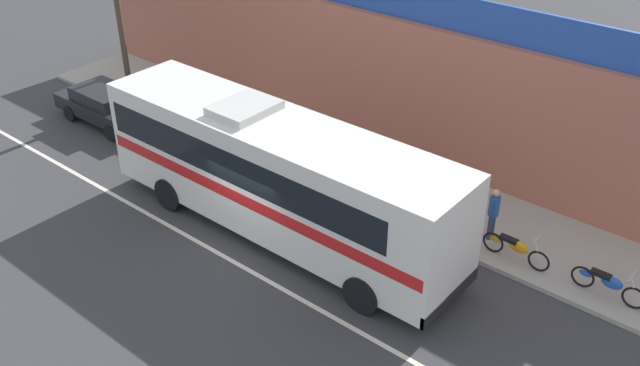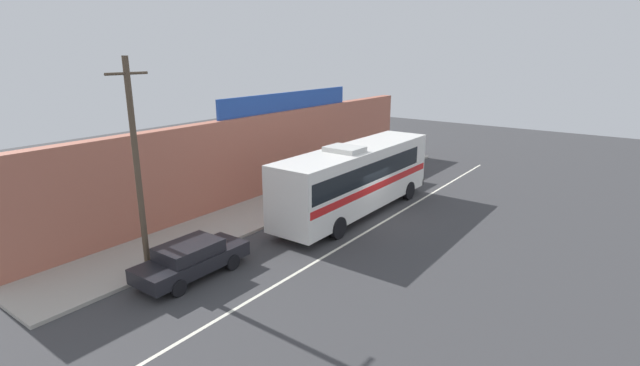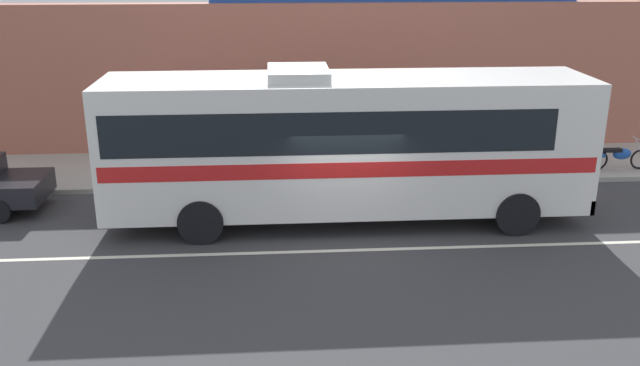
{
  "view_description": "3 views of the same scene",
  "coord_description": "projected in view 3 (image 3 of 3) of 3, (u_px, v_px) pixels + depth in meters",
  "views": [
    {
      "loc": [
        11.77,
        -11.17,
        11.99
      ],
      "look_at": [
        0.75,
        2.18,
        1.39
      ],
      "focal_mm": 39.46,
      "sensor_mm": 36.0,
      "label": 1
    },
    {
      "loc": [
        -19.82,
        -11.2,
        8.27
      ],
      "look_at": [
        -1.46,
        2.24,
        1.83
      ],
      "focal_mm": 26.06,
      "sensor_mm": 36.0,
      "label": 2
    },
    {
      "loc": [
        -1.61,
        -14.68,
        6.35
      ],
      "look_at": [
        -0.53,
        0.85,
        1.05
      ],
      "focal_mm": 38.42,
      "sensor_mm": 36.0,
      "label": 3
    }
  ],
  "objects": [
    {
      "name": "motorcycle_orange",
      "position": [
        538.0,
        159.0,
        20.02
      ],
      "size": [
        1.96,
        0.56,
        0.94
      ],
      "color": "black",
      "rests_on": "sidewalk_slab"
    },
    {
      "name": "pedestrian_far_left",
      "position": [
        500.0,
        138.0,
        20.31
      ],
      "size": [
        0.3,
        0.48,
        1.61
      ],
      "color": "navy",
      "rests_on": "sidewalk_slab"
    },
    {
      "name": "ground_plane",
      "position": [
        345.0,
        236.0,
        16.02
      ],
      "size": [
        70.0,
        70.0,
        0.0
      ],
      "primitive_type": "plane",
      "color": "#3A3A3D"
    },
    {
      "name": "intercity_bus",
      "position": [
        343.0,
        139.0,
        16.36
      ],
      "size": [
        11.48,
        2.67,
        3.78
      ],
      "color": "white",
      "rests_on": "ground_plane"
    },
    {
      "name": "sidewalk_slab",
      "position": [
        327.0,
        167.0,
        20.91
      ],
      "size": [
        30.0,
        3.6,
        0.14
      ],
      "primitive_type": "cube",
      "color": "#A8A399",
      "rests_on": "ground_plane"
    },
    {
      "name": "storefront_facade",
      "position": [
        322.0,
        79.0,
        22.18
      ],
      "size": [
        30.0,
        0.7,
        4.8
      ],
      "primitive_type": "cube",
      "color": "#B26651",
      "rests_on": "ground_plane"
    },
    {
      "name": "motorcycle_black",
      "position": [
        618.0,
        156.0,
        20.28
      ],
      "size": [
        1.93,
        0.56,
        0.94
      ],
      "color": "black",
      "rests_on": "sidewalk_slab"
    },
    {
      "name": "road_center_stripe",
      "position": [
        349.0,
        250.0,
        15.26
      ],
      "size": [
        30.0,
        0.14,
        0.01
      ],
      "primitive_type": "cube",
      "color": "silver",
      "rests_on": "ground_plane"
    }
  ]
}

